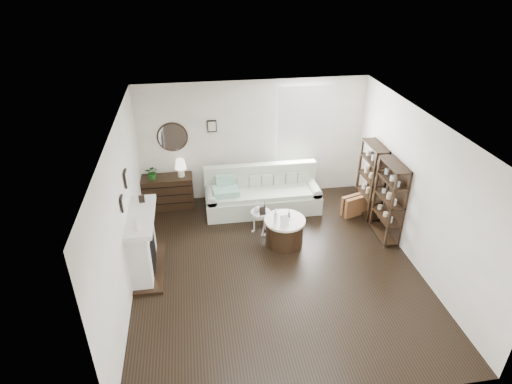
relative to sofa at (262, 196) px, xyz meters
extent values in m
plane|color=black|center=(-0.09, -2.08, -0.32)|extent=(5.50, 5.50, 0.00)
plane|color=white|center=(-0.09, -2.08, 2.38)|extent=(5.50, 5.50, 0.00)
plane|color=white|center=(-0.09, 0.67, 1.03)|extent=(5.00, 0.00, 5.00)
plane|color=white|center=(-0.09, -4.83, 1.03)|extent=(5.00, 0.00, 5.00)
plane|color=white|center=(-2.59, -2.08, 1.03)|extent=(0.00, 5.50, 5.50)
plane|color=white|center=(2.41, -2.08, 1.03)|extent=(0.00, 5.50, 5.50)
cube|color=white|center=(1.01, 0.65, 1.28)|extent=(1.00, 0.02, 1.80)
cube|color=silver|center=(1.01, 0.59, 1.28)|extent=(1.15, 0.02, 1.90)
cylinder|color=silver|center=(-1.84, 0.64, 1.23)|extent=(0.60, 0.03, 0.60)
cube|color=black|center=(-0.99, 0.64, 1.43)|extent=(0.20, 0.03, 0.26)
cube|color=silver|center=(-2.42, -1.78, 0.23)|extent=(0.34, 1.20, 1.10)
cube|color=black|center=(-2.39, -1.78, 0.08)|extent=(0.30, 0.65, 0.70)
cube|color=silver|center=(-2.37, -1.78, 0.80)|extent=(0.44, 1.35, 0.08)
cube|color=black|center=(-2.34, -1.78, -0.29)|extent=(0.50, 1.40, 0.05)
cylinder|color=silver|center=(-2.37, -2.23, 0.95)|extent=(0.08, 0.08, 0.22)
cube|color=black|center=(-2.37, -1.38, 0.91)|extent=(0.10, 0.03, 0.14)
cube|color=black|center=(-2.56, -2.13, 1.28)|extent=(0.03, 0.18, 0.24)
cube|color=black|center=(-2.56, -1.48, 1.38)|extent=(0.03, 0.22, 0.28)
cube|color=black|center=(2.24, -0.53, 0.48)|extent=(0.30, 0.80, 1.60)
cylinder|color=beige|center=(2.22, -0.78, 0.20)|extent=(0.08, 0.08, 0.11)
cylinder|color=beige|center=(2.22, -0.53, 0.20)|extent=(0.08, 0.08, 0.11)
cylinder|color=beige|center=(2.22, -0.28, 0.20)|extent=(0.08, 0.08, 0.11)
cylinder|color=beige|center=(2.22, -0.78, 0.60)|extent=(0.08, 0.08, 0.11)
cylinder|color=beige|center=(2.22, -0.53, 0.60)|extent=(0.08, 0.08, 0.11)
cylinder|color=beige|center=(2.22, -0.28, 0.60)|extent=(0.08, 0.08, 0.11)
cylinder|color=beige|center=(2.22, -0.78, 1.00)|extent=(0.08, 0.08, 0.11)
cylinder|color=beige|center=(2.22, -0.53, 1.00)|extent=(0.08, 0.08, 0.11)
cylinder|color=beige|center=(2.22, -0.28, 1.00)|extent=(0.08, 0.08, 0.11)
cube|color=black|center=(2.24, -1.43, 0.48)|extent=(0.30, 0.80, 1.60)
cylinder|color=beige|center=(2.22, -1.68, 0.20)|extent=(0.08, 0.08, 0.11)
cylinder|color=beige|center=(2.22, -1.43, 0.20)|extent=(0.08, 0.08, 0.11)
cylinder|color=beige|center=(2.22, -1.18, 0.20)|extent=(0.08, 0.08, 0.11)
cylinder|color=beige|center=(2.22, -1.68, 0.60)|extent=(0.08, 0.08, 0.11)
cylinder|color=beige|center=(2.22, -1.43, 0.60)|extent=(0.08, 0.08, 0.11)
cylinder|color=beige|center=(2.22, -1.18, 0.60)|extent=(0.08, 0.08, 0.11)
cylinder|color=beige|center=(2.22, -1.68, 1.00)|extent=(0.08, 0.08, 0.11)
cylinder|color=beige|center=(2.22, -1.43, 1.00)|extent=(0.08, 0.08, 0.11)
cylinder|color=beige|center=(2.22, -1.18, 1.00)|extent=(0.08, 0.08, 0.11)
cube|color=#A2AB98|center=(0.00, -0.08, -0.12)|extent=(2.48, 0.86, 0.40)
cube|color=#A2AB98|center=(0.00, -0.10, 0.13)|extent=(2.14, 0.69, 0.10)
cube|color=#A2AB98|center=(0.00, 0.26, 0.26)|extent=(2.48, 0.19, 0.76)
cube|color=#A2AB98|center=(-1.12, -0.08, -0.07)|extent=(0.21, 0.81, 0.50)
cube|color=#A2AB98|center=(1.12, -0.08, -0.07)|extent=(0.21, 0.81, 0.50)
cube|color=#258A66|center=(-0.81, -0.12, 0.25)|extent=(0.59, 0.50, 0.14)
cube|color=brown|center=(1.98, -0.54, -0.10)|extent=(0.70, 0.42, 0.44)
cube|color=black|center=(-2.04, 0.39, 0.05)|extent=(1.11, 0.46, 0.74)
cube|color=black|center=(-2.04, 0.15, -0.12)|extent=(1.06, 0.01, 0.02)
cube|color=black|center=(-2.04, 0.15, 0.09)|extent=(1.06, 0.01, 0.02)
cube|color=black|center=(-2.04, 0.15, 0.29)|extent=(1.06, 0.01, 0.01)
imported|color=#184F16|center=(-2.32, 0.35, 0.58)|extent=(0.32, 0.29, 0.31)
cylinder|color=black|center=(0.21, -1.37, -0.07)|extent=(0.72, 0.72, 0.50)
cylinder|color=silver|center=(0.21, -1.37, 0.21)|extent=(0.79, 0.79, 0.04)
cylinder|color=silver|center=(-0.19, -0.94, 0.16)|extent=(0.40, 0.40, 0.03)
cylinder|color=silver|center=(-0.19, -0.94, 0.12)|extent=(0.41, 0.41, 0.02)
cylinder|color=silver|center=(-0.19, -0.94, -0.09)|extent=(0.03, 0.03, 0.46)
cylinder|color=silver|center=(0.01, -1.46, 0.38)|extent=(0.07, 0.07, 0.30)
cube|color=silver|center=(0.15, -1.57, 0.34)|extent=(0.17, 0.08, 0.21)
cube|color=black|center=(-0.17, -1.05, 0.26)|extent=(0.13, 0.06, 0.17)
camera|label=1|loc=(-1.39, -8.05, 4.65)|focal=30.00mm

